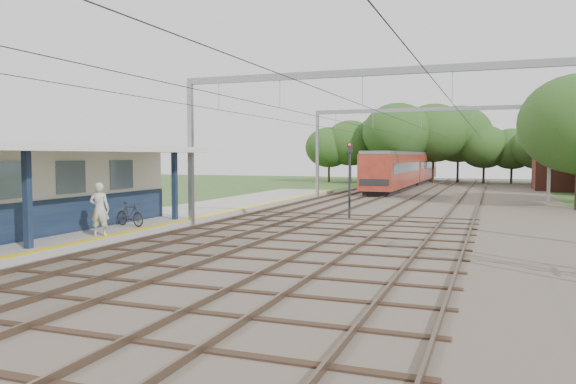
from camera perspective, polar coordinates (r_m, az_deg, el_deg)
The scene contains 11 objects.
ground at distance 12.27m, azimuth -25.20°, elevation -12.71°, with size 160.00×160.00×0.00m, color #2D4C1E.
ballast_bed at distance 38.61m, azimuth 13.59°, elevation -1.37°, with size 18.00×90.00×0.10m, color #473D33.
platform at distance 27.54m, azimuth -15.33°, elevation -3.14°, with size 5.00×52.00×0.35m, color gray.
yellow_stripe at distance 26.28m, azimuth -11.34°, elevation -3.01°, with size 0.45×52.00×0.01m, color yellow.
rail_tracks at distance 38.97m, azimuth 9.94°, elevation -1.09°, with size 11.80×88.00×0.15m.
catenary_system at distance 33.94m, azimuth 11.75°, elevation 7.21°, with size 17.22×88.00×7.00m.
tree_band at distance 65.51m, azimuth 16.31°, elevation 4.89°, with size 31.72×30.88×8.82m.
person at distance 22.46m, azimuth -18.60°, elevation -1.65°, with size 0.75×0.49×2.05m, color beige.
bicycle at distance 25.13m, azimuth -15.76°, elevation -2.21°, with size 0.49×1.72×1.03m, color black.
train at distance 61.99m, azimuth 11.99°, elevation 2.39°, with size 2.80×34.88×3.69m.
signal_post at distance 29.39m, azimuth 6.28°, elevation 1.94°, with size 0.31×0.28×4.07m.
Camera 1 is at (8.47, -8.20, 3.39)m, focal length 35.00 mm.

